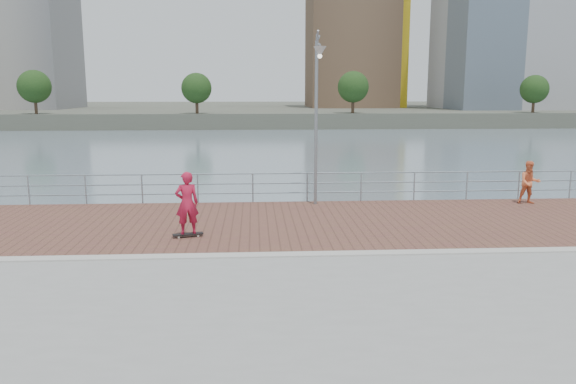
{
  "coord_description": "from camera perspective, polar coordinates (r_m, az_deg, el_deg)",
  "views": [
    {
      "loc": [
        -0.95,
        -13.78,
        4.18
      ],
      "look_at": [
        0.0,
        2.0,
        1.3
      ],
      "focal_mm": 35.0,
      "sensor_mm": 36.0,
      "label": 1
    }
  ],
  "objects": [
    {
      "name": "brick_lane",
      "position": [
        17.9,
        -0.31,
        -3.15
      ],
      "size": [
        40.0,
        6.8,
        0.02
      ],
      "primitive_type": "cube",
      "color": "brown",
      "rests_on": "seawall"
    },
    {
      "name": "skateboarder",
      "position": [
        16.21,
        -10.23,
        -1.12
      ],
      "size": [
        0.75,
        0.59,
        1.81
      ],
      "primitive_type": "imported",
      "rotation": [
        0.0,
        0.0,
        3.4
      ],
      "color": "#BA1839",
      "rests_on": "skateboard"
    },
    {
      "name": "skateboard",
      "position": [
        16.41,
        -10.13,
        -4.25
      ],
      "size": [
        0.89,
        0.44,
        0.1
      ],
      "rotation": [
        0.0,
        0.0,
        0.26
      ],
      "color": "black",
      "rests_on": "brick_lane"
    },
    {
      "name": "guardrail",
      "position": [
        21.1,
        -0.81,
        0.8
      ],
      "size": [
        39.06,
        0.06,
        1.13
      ],
      "color": "#8C9EA8",
      "rests_on": "brick_lane"
    },
    {
      "name": "far_shore",
      "position": [
        136.38,
        -3.07,
        8.23
      ],
      "size": [
        320.0,
        95.0,
        2.5
      ],
      "primitive_type": "cube",
      "color": "#4C5142",
      "rests_on": "ground"
    },
    {
      "name": "water",
      "position": [
        15.14,
        0.47,
        -13.78
      ],
      "size": [
        400.0,
        400.0,
        0.0
      ],
      "primitive_type": "plane",
      "color": "slate",
      "rests_on": "ground"
    },
    {
      "name": "shoreline_trees",
      "position": [
        90.79,
        -4.29,
        10.49
      ],
      "size": [
        144.49,
        5.08,
        6.77
      ],
      "color": "#473323",
      "rests_on": "far_shore"
    },
    {
      "name": "bystander",
      "position": [
        22.58,
        23.33,
        0.9
      ],
      "size": [
        0.86,
        0.72,
        1.59
      ],
      "primitive_type": "imported",
      "rotation": [
        0.0,
        0.0,
        -0.16
      ],
      "color": "#EE7846",
      "rests_on": "brick_lane"
    },
    {
      "name": "street_lamp",
      "position": [
        19.98,
        3.03,
        10.4
      ],
      "size": [
        0.43,
        1.26,
        5.93
      ],
      "color": "gray",
      "rests_on": "brick_lane"
    },
    {
      "name": "curb",
      "position": [
        14.43,
        0.48,
        -6.4
      ],
      "size": [
        40.0,
        0.4,
        0.06
      ],
      "primitive_type": "cube",
      "color": "#B7B5AD",
      "rests_on": "seawall"
    }
  ]
}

